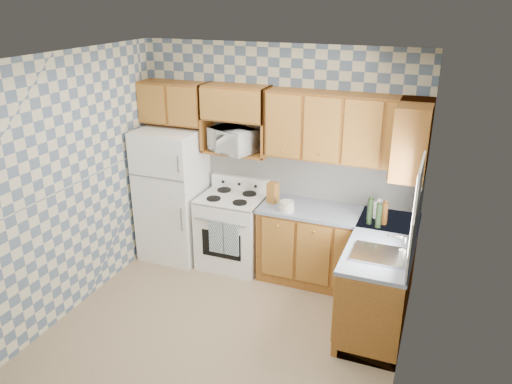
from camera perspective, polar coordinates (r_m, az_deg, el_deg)
floor at (r=5.31m, az=-3.58°, el=-15.45°), size 3.40×3.40×0.00m
back_wall at (r=6.00m, az=2.51°, el=3.76°), size 3.40×0.02×2.70m
right_wall at (r=4.24m, az=17.43°, el=-5.27°), size 0.02×3.20×2.70m
backsplash_back at (r=5.94m, az=6.11°, el=1.90°), size 2.60×0.02×0.56m
backsplash_right at (r=5.03m, az=17.92°, el=-2.86°), size 0.02×1.60×0.56m
refrigerator at (r=6.39m, az=-9.48°, el=-0.26°), size 0.75×0.70×1.68m
stove_body at (r=6.22m, az=-2.71°, el=-4.52°), size 0.76×0.65×0.90m
cooktop at (r=6.04m, az=-2.79°, el=-0.65°), size 0.76×0.65×0.02m
backguard at (r=6.24m, az=-1.78°, el=1.06°), size 0.76×0.08×0.17m
dish_towel_left at (r=5.93m, az=-4.53°, el=-5.14°), size 0.19×0.02×0.41m
dish_towel_right at (r=5.86m, az=-2.89°, el=-5.45°), size 0.19×0.02×0.41m
base_cabinets_back at (r=5.90m, az=9.05°, el=-6.49°), size 1.75×0.60×0.88m
base_cabinets_right at (r=5.39m, az=13.89°, el=-9.79°), size 0.60×1.60×0.88m
countertop_back at (r=5.69m, az=9.31°, el=-2.43°), size 1.77×0.63×0.04m
countertop_right at (r=5.17m, az=14.29°, el=-5.43°), size 0.63×1.60×0.04m
upper_cabinets_back at (r=5.51m, az=10.23°, el=7.19°), size 1.75×0.33×0.74m
upper_cabinets_fridge at (r=6.23m, az=-9.38°, el=10.05°), size 0.82×0.33×0.50m
upper_cabinets_right at (r=5.25m, az=17.45°, el=5.79°), size 0.33×0.70×0.74m
microwave_shelf at (r=5.99m, az=-2.26°, el=4.58°), size 0.80×0.33×0.03m
microwave at (r=5.91m, az=-2.72°, el=5.92°), size 0.61×0.51×0.29m
sink at (r=4.85m, az=13.80°, el=-6.96°), size 0.48×0.40×0.03m
window at (r=4.61m, az=17.87°, el=-1.73°), size 0.02×0.66×0.86m
bottle_0 at (r=5.41m, az=12.89°, el=-2.14°), size 0.06×0.06×0.29m
bottle_1 at (r=5.35m, az=13.84°, el=-2.62°), size 0.06×0.06×0.27m
bottle_2 at (r=5.44m, az=14.50°, el=-2.38°), size 0.06×0.06×0.25m
knife_block at (r=5.82m, az=1.94°, el=-0.06°), size 0.13×0.13×0.24m
electric_kettle at (r=5.60m, az=13.89°, el=-2.05°), size 0.13×0.13×0.17m
food_containers at (r=5.62m, az=3.55°, el=-1.62°), size 0.18×0.18×0.12m
soap_bottle at (r=4.67m, az=16.30°, el=-7.30°), size 0.06×0.06×0.17m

